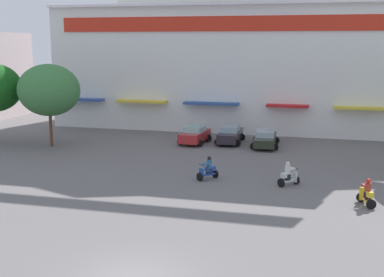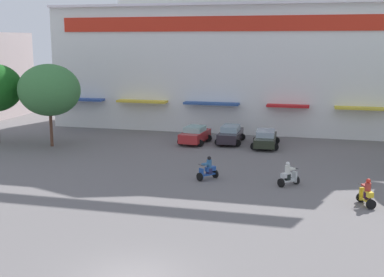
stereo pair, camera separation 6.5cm
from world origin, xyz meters
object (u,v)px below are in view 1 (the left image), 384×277
object	(u,v)px
parked_car_0	(195,135)
scooter_rider_0	(208,170)
parked_car_1	(230,134)
scooter_rider_4	(289,176)
parked_car_2	(265,138)
plaza_tree_0	(49,90)
scooter_rider_3	(367,194)

from	to	relation	value
parked_car_0	scooter_rider_0	size ratio (longest dim) A/B	2.65
parked_car_1	scooter_rider_4	bearing A→B (deg)	-64.49
parked_car_0	parked_car_2	distance (m)	6.01
plaza_tree_0	parked_car_2	xyz separation A→B (m)	(17.28, 4.16, -3.97)
scooter_rider_0	scooter_rider_3	size ratio (longest dim) A/B	0.98
scooter_rider_0	scooter_rider_4	size ratio (longest dim) A/B	0.99
plaza_tree_0	parked_car_0	world-z (taller)	plaza_tree_0
scooter_rider_3	parked_car_2	bearing A→B (deg)	116.39
scooter_rider_0	parked_car_0	bearing A→B (deg)	108.26
parked_car_1	scooter_rider_0	size ratio (longest dim) A/B	2.96
scooter_rider_4	scooter_rider_0	bearing A→B (deg)	178.06
parked_car_0	scooter_rider_3	bearing A→B (deg)	-47.04
parked_car_1	scooter_rider_4	world-z (taller)	parked_car_1
scooter_rider_3	scooter_rider_4	world-z (taller)	scooter_rider_3
scooter_rider_0	scooter_rider_4	bearing A→B (deg)	-1.94
plaza_tree_0	parked_car_0	xyz separation A→B (m)	(11.26, 4.11, -3.92)
plaza_tree_0	parked_car_1	distance (m)	15.55
parked_car_2	scooter_rider_3	distance (m)	15.54
parked_car_0	parked_car_1	size ratio (longest dim) A/B	0.89
parked_car_1	scooter_rider_0	world-z (taller)	parked_car_1
parked_car_0	scooter_rider_4	distance (m)	14.03
parked_car_1	parked_car_0	bearing A→B (deg)	-161.93
parked_car_1	scooter_rider_0	xyz separation A→B (m)	(0.68, -11.83, -0.16)
scooter_rider_0	scooter_rider_4	distance (m)	5.05
parked_car_0	parked_car_1	world-z (taller)	parked_car_1
parked_car_0	scooter_rider_4	size ratio (longest dim) A/B	2.62
plaza_tree_0	scooter_rider_4	distance (m)	21.46
parked_car_2	scooter_rider_4	size ratio (longest dim) A/B	3.00
parked_car_0	scooter_rider_4	xyz separation A→B (m)	(8.64, -11.05, -0.13)
parked_car_2	scooter_rider_0	world-z (taller)	scooter_rider_0
plaza_tree_0	scooter_rider_0	bearing A→B (deg)	-24.51
scooter_rider_3	scooter_rider_0	bearing A→B (deg)	162.24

